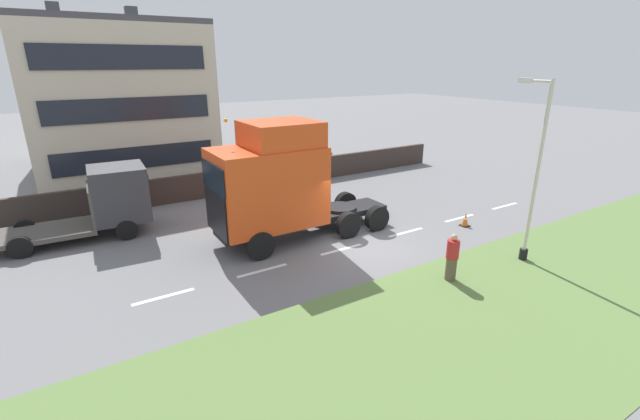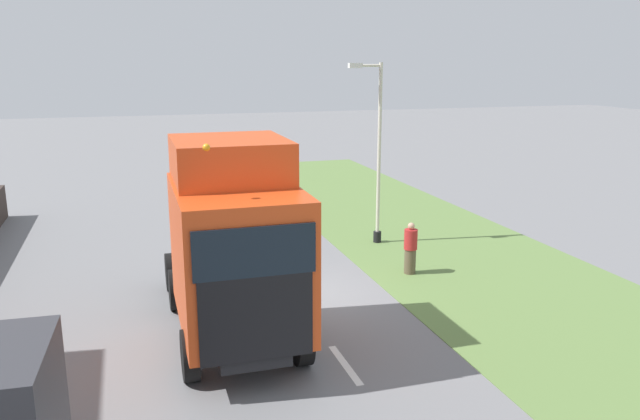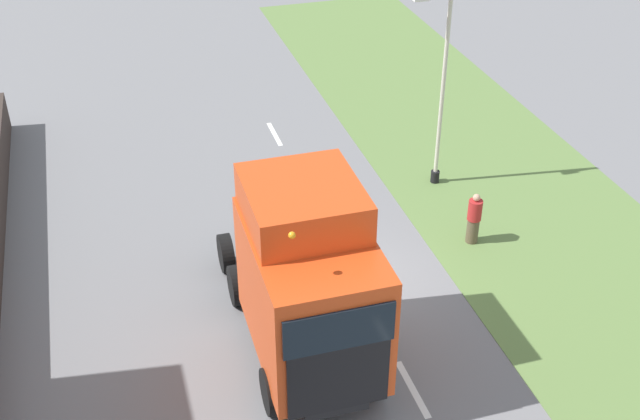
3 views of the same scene
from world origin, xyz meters
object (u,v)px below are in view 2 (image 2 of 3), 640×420
object	(u,v)px
lorry_cab	(235,247)
traffic_cone_lead	(279,236)
lamp_post	(376,160)
pedestrian	(410,249)

from	to	relation	value
lorry_cab	traffic_cone_lead	bearing A→B (deg)	-109.93
lamp_post	traffic_cone_lead	xyz separation A→B (m)	(3.18, -0.87, -2.62)
lamp_post	traffic_cone_lead	bearing A→B (deg)	-15.28
lorry_cab	pedestrian	bearing A→B (deg)	-149.70
lamp_post	pedestrian	size ratio (longest dim) A/B	3.91
lorry_cab	lamp_post	world-z (taller)	lamp_post
lorry_cab	pedestrian	xyz separation A→B (m)	(-5.73, -3.31, -1.55)
lamp_post	traffic_cone_lead	size ratio (longest dim) A/B	10.56
lorry_cab	lamp_post	distance (m)	8.93
pedestrian	traffic_cone_lead	world-z (taller)	pedestrian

